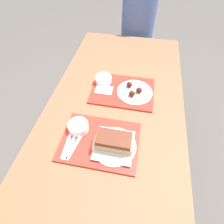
{
  "coord_description": "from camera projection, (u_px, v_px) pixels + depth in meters",
  "views": [
    {
      "loc": [
        0.12,
        -0.66,
        1.56
      ],
      "look_at": [
        -0.0,
        -0.03,
        0.77
      ],
      "focal_mm": 28.0,
      "sensor_mm": 36.0,
      "label": 1
    }
  ],
  "objects": [
    {
      "name": "person_seated_across",
      "position": [
        138.0,
        21.0,
        1.74
      ],
      "size": [
        0.33,
        0.33,
        0.73
      ],
      "color": "#4C6093",
      "rests_on": "picnic_bench_far"
    },
    {
      "name": "ground_plane",
      "position": [
        113.0,
        161.0,
        1.63
      ],
      "size": [
        12.0,
        12.0,
        0.0
      ],
      "primitive_type": "plane",
      "color": "#4C4742"
    },
    {
      "name": "brisket_sandwich_plate",
      "position": [
        114.0,
        143.0,
        0.88
      ],
      "size": [
        0.23,
        0.23,
        0.09
      ],
      "color": "beige",
      "rests_on": "tray_near"
    },
    {
      "name": "tray_far",
      "position": [
        123.0,
        91.0,
        1.18
      ],
      "size": [
        0.41,
        0.31,
        0.01
      ],
      "color": "red",
      "rests_on": "picnic_table"
    },
    {
      "name": "tray_near",
      "position": [
        100.0,
        141.0,
        0.93
      ],
      "size": [
        0.41,
        0.31,
        0.01
      ],
      "color": "red",
      "rests_on": "picnic_table"
    },
    {
      "name": "plastic_spoon_near",
      "position": [
        67.0,
        144.0,
        0.91
      ],
      "size": [
        0.02,
        0.17,
        0.0
      ],
      "color": "white",
      "rests_on": "tray_near"
    },
    {
      "name": "bowl_coleslaw_near",
      "position": [
        78.0,
        126.0,
        0.96
      ],
      "size": [
        0.11,
        0.11,
        0.05
      ],
      "color": "white",
      "rests_on": "tray_near"
    },
    {
      "name": "bowl_coleslaw_far",
      "position": [
        103.0,
        79.0,
        1.2
      ],
      "size": [
        0.11,
        0.11,
        0.05
      ],
      "color": "white",
      "rests_on": "tray_far"
    },
    {
      "name": "wings_plate_far",
      "position": [
        134.0,
        91.0,
        1.15
      ],
      "size": [
        0.23,
        0.23,
        0.05
      ],
      "color": "beige",
      "rests_on": "tray_far"
    },
    {
      "name": "picnic_table",
      "position": [
        113.0,
        121.0,
        1.13
      ],
      "size": [
        0.86,
        1.89,
        0.73
      ],
      "color": "brown",
      "rests_on": "ground_plane"
    },
    {
      "name": "napkin_far",
      "position": [
        104.0,
        90.0,
        1.17
      ],
      "size": [
        0.11,
        0.08,
        0.01
      ],
      "color": "white",
      "rests_on": "tray_far"
    },
    {
      "name": "plastic_knife_near",
      "position": [
        75.0,
        145.0,
        0.91
      ],
      "size": [
        0.05,
        0.17,
        0.0
      ],
      "color": "white",
      "rests_on": "tray_near"
    },
    {
      "name": "plastic_fork_near",
      "position": [
        71.0,
        145.0,
        0.91
      ],
      "size": [
        0.02,
        0.17,
        0.0
      ],
      "color": "white",
      "rests_on": "tray_near"
    },
    {
      "name": "condiment_packet",
      "position": [
        105.0,
        130.0,
        0.97
      ],
      "size": [
        0.04,
        0.03,
        0.01
      ],
      "color": "teal",
      "rests_on": "tray_near"
    },
    {
      "name": "picnic_bench_far",
      "position": [
        131.0,
        54.0,
        2.04
      ],
      "size": [
        0.81,
        0.28,
        0.47
      ],
      "color": "brown",
      "rests_on": "ground_plane"
    }
  ]
}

